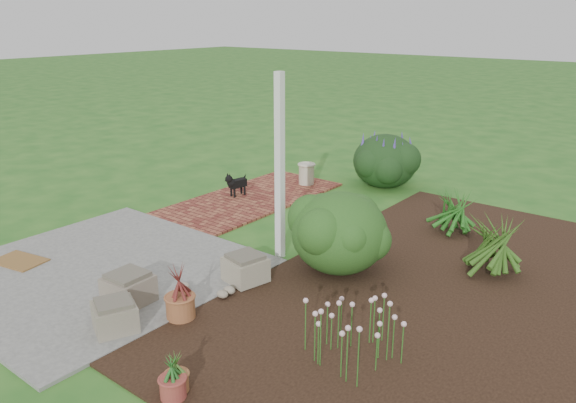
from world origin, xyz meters
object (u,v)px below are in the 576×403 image
Objects in this scene: cream_ceramic_urn at (306,174)px; evergreen_shrub at (340,231)px; black_dog at (236,183)px; stone_trough_near at (115,317)px.

evergreen_shrub is (2.62, -2.82, 0.32)m from cream_ceramic_urn.
cream_ceramic_urn is 0.32× the size of evergreen_shrub.
black_dog is 1.21× the size of cream_ceramic_urn.
evergreen_shrub reaches higher than stone_trough_near.
evergreen_shrub is at bearing 69.88° from stone_trough_near.
cream_ceramic_urn is (0.54, 1.41, -0.05)m from black_dog.
black_dog is 1.51m from cream_ceramic_urn.
evergreen_shrub reaches higher than black_dog.
stone_trough_near is at bearing -110.12° from evergreen_shrub.
stone_trough_near is 2.90m from evergreen_shrub.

